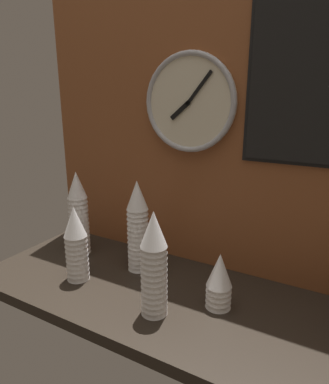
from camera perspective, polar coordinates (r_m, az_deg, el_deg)
name	(u,v)px	position (r cm, az deg, el deg)	size (l,w,h in cm)	color
ground_plane	(197,307)	(118.24, 5.49, -18.49)	(160.00, 56.00, 4.00)	black
wall_tiled_back	(233,131)	(122.69, 11.36, 9.99)	(160.00, 3.00, 105.00)	brown
cup_stack_left	(76,244)	(126.30, -14.53, -8.33)	(8.12, 8.12, 27.62)	white
cup_stack_center_left	(138,226)	(127.90, -4.48, -5.70)	(8.12, 8.12, 35.04)	white
cup_stack_far_left	(79,213)	(145.16, -14.13, -3.45)	(8.12, 8.12, 35.04)	white
cup_stack_center	(154,264)	(103.02, -1.78, -11.94)	(8.12, 8.12, 33.18)	white
cup_stack_center_right	(219,281)	(110.70, 9.09, -14.40)	(8.12, 8.12, 18.35)	white
wall_clock	(189,103)	(125.12, 4.13, 14.61)	(35.02, 2.70, 35.02)	beige
menu_board	(315,79)	(114.58, 23.73, 16.93)	(40.18, 1.32, 52.48)	black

